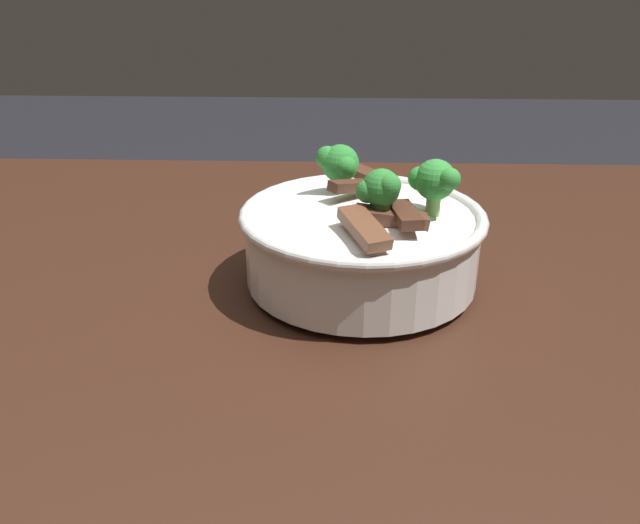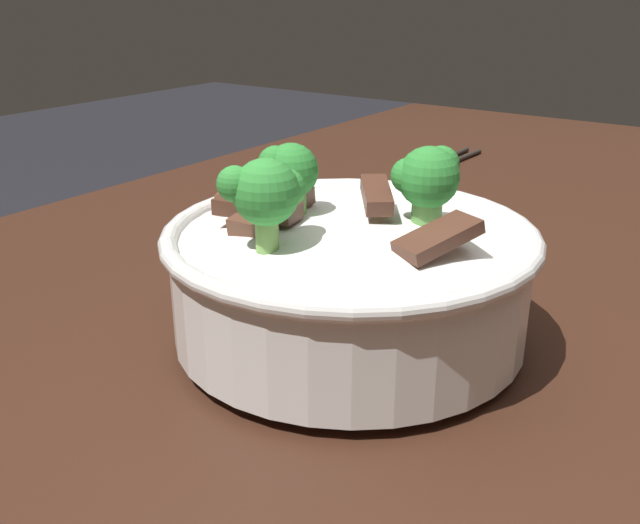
{
  "view_description": "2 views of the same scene",
  "coord_description": "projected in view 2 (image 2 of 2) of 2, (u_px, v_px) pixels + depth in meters",
  "views": [
    {
      "loc": [
        -0.12,
        0.59,
        1.06
      ],
      "look_at": [
        -0.09,
        0.02,
        0.79
      ],
      "focal_mm": 35.52,
      "sensor_mm": 36.0,
      "label": 1
    },
    {
      "loc": [
        -0.51,
        -0.24,
        0.99
      ],
      "look_at": [
        -0.15,
        0.01,
        0.82
      ],
      "focal_mm": 40.12,
      "sensor_mm": 36.0,
      "label": 2
    }
  ],
  "objects": [
    {
      "name": "rice_bowl",
      "position": [
        344.0,
        264.0,
        0.48
      ],
      "size": [
        0.25,
        0.25,
        0.14
      ],
      "color": "white",
      "rests_on": "dining_table"
    },
    {
      "name": "dining_table",
      "position": [
        431.0,
        369.0,
        0.63
      ],
      "size": [
        1.58,
        0.9,
        0.76
      ],
      "color": "#381E14",
      "rests_on": "ground"
    },
    {
      "name": "chopsticks_pair",
      "position": [
        438.0,
        165.0,
        0.95
      ],
      "size": [
        0.22,
        0.03,
        0.01
      ],
      "color": "#28231E",
      "rests_on": "dining_table"
    }
  ]
}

